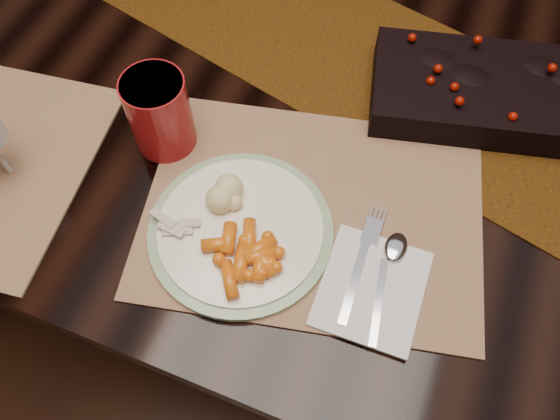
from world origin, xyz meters
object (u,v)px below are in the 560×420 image
at_px(placemat_main, 313,211).
at_px(red_cup, 160,113).
at_px(turkey_shreds, 164,226).
at_px(dining_table, 308,203).
at_px(centerpiece, 491,89).
at_px(dinner_plate, 241,230).
at_px(baby_carrots, 237,256).
at_px(napkin, 372,288).
at_px(mashed_potatoes, 219,193).

height_order(placemat_main, red_cup, red_cup).
bearing_deg(turkey_shreds, dining_table, 72.04).
height_order(dining_table, turkey_shreds, turkey_shreds).
height_order(centerpiece, turkey_shreds, centerpiece).
height_order(dinner_plate, turkey_shreds, turkey_shreds).
relative_size(baby_carrots, napkin, 0.66).
xyz_separation_m(dinner_plate, turkey_shreds, (-0.09, -0.04, 0.02)).
relative_size(dinner_plate, red_cup, 2.06).
xyz_separation_m(dining_table, red_cup, (-0.18, -0.19, 0.44)).
bearing_deg(dining_table, mashed_potatoes, -102.05).
bearing_deg(placemat_main, baby_carrots, -132.58).
relative_size(placemat_main, turkey_shreds, 6.21).
bearing_deg(placemat_main, red_cup, 159.56).
relative_size(centerpiece, baby_carrots, 3.56).
bearing_deg(dinner_plate, baby_carrots, -71.57).
bearing_deg(mashed_potatoes, dining_table, 77.95).
bearing_deg(napkin, turkey_shreds, -176.20).
distance_m(centerpiece, napkin, 0.38).
distance_m(dining_table, turkey_shreds, 0.53).
xyz_separation_m(dinner_plate, red_cup, (-0.17, 0.11, 0.06)).
bearing_deg(napkin, dinner_plate, 174.76).
bearing_deg(mashed_potatoes, centerpiece, 46.21).
distance_m(centerpiece, baby_carrots, 0.48).
xyz_separation_m(placemat_main, baby_carrots, (-0.07, -0.11, 0.03)).
relative_size(dinner_plate, baby_carrots, 2.55).
distance_m(dining_table, centerpiece, 0.49).
distance_m(centerpiece, red_cup, 0.51).
height_order(placemat_main, dinner_plate, dinner_plate).
distance_m(centerpiece, turkey_shreds, 0.54).
bearing_deg(baby_carrots, centerpiece, 57.48).
distance_m(dining_table, placemat_main, 0.44).
relative_size(centerpiece, turkey_shreds, 4.69).
bearing_deg(centerpiece, turkey_shreds, -132.67).
xyz_separation_m(centerpiece, napkin, (-0.08, -0.37, -0.03)).
relative_size(dining_table, napkin, 11.72).
relative_size(placemat_main, mashed_potatoes, 6.72).
height_order(napkin, red_cup, red_cup).
distance_m(dining_table, baby_carrots, 0.52).
height_order(mashed_potatoes, turkey_shreds, mashed_potatoes).
distance_m(centerpiece, dinner_plate, 0.45).
height_order(placemat_main, baby_carrots, baby_carrots).
relative_size(placemat_main, red_cup, 3.82).
xyz_separation_m(centerpiece, turkey_shreds, (-0.36, -0.40, -0.01)).
distance_m(dinner_plate, mashed_potatoes, 0.06).
bearing_deg(dining_table, turkey_shreds, -107.96).
distance_m(turkey_shreds, napkin, 0.29).
bearing_deg(placemat_main, dining_table, 95.16).
distance_m(napkin, red_cup, 0.39).
xyz_separation_m(centerpiece, baby_carrots, (-0.26, -0.40, -0.01)).
distance_m(placemat_main, dinner_plate, 0.11).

